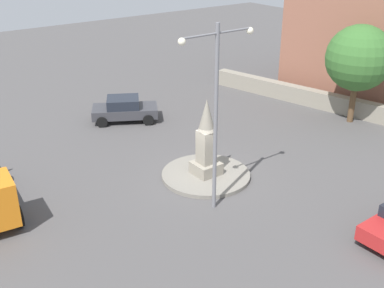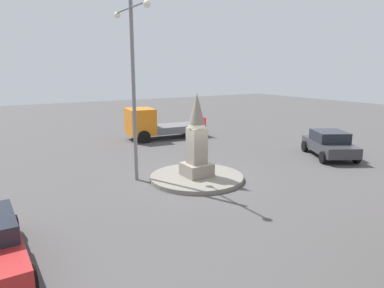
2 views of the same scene
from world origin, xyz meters
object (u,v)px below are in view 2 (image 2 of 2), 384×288
object	(u,v)px
monument	(197,141)
streetlamp	(133,74)
car_dark_grey_parked_left	(329,144)
truck_orange_passing	(155,125)

from	to	relation	value
monument	streetlamp	distance (m)	3.93
streetlamp	monument	bearing A→B (deg)	59.08
monument	car_dark_grey_parked_left	size ratio (longest dim) A/B	0.87
car_dark_grey_parked_left	truck_orange_passing	distance (m)	11.46
streetlamp	car_dark_grey_parked_left	distance (m)	11.65
streetlamp	truck_orange_passing	bearing A→B (deg)	148.88
monument	truck_orange_passing	distance (m)	9.63
streetlamp	car_dark_grey_parked_left	xyz separation A→B (m)	(1.83, 10.82, -3.91)
streetlamp	truck_orange_passing	xyz separation A→B (m)	(-7.90, 4.77, -3.64)
car_dark_grey_parked_left	streetlamp	bearing A→B (deg)	-99.60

